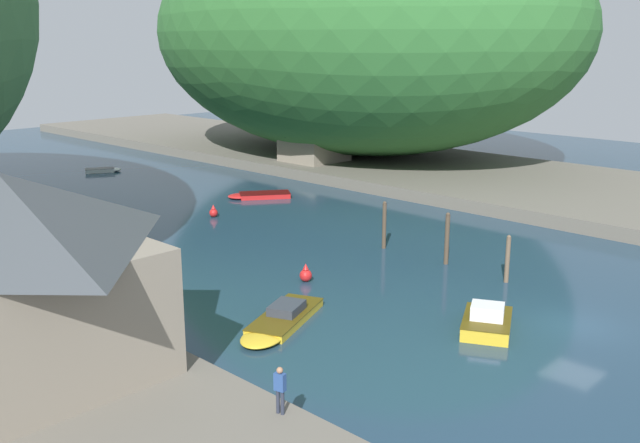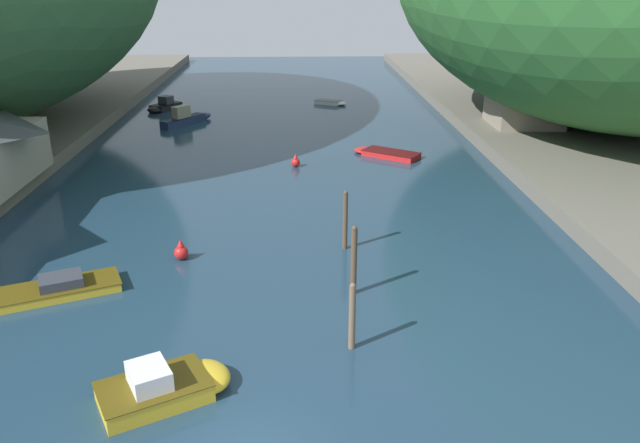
{
  "view_description": "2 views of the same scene",
  "coord_description": "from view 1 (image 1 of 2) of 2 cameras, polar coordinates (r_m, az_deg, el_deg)",
  "views": [
    {
      "loc": [
        -31.16,
        -13.13,
        13.18
      ],
      "look_at": [
        0.31,
        17.28,
        1.98
      ],
      "focal_mm": 40.0,
      "sensor_mm": 36.0,
      "label": 1
    },
    {
      "loc": [
        1.3,
        -14.35,
        13.09
      ],
      "look_at": [
        2.36,
        13.04,
        2.2
      ],
      "focal_mm": 35.0,
      "sensor_mm": 36.0,
      "label": 2
    }
  ],
  "objects": [
    {
      "name": "mooring_post_nearest",
      "position": [
        40.94,
        14.77,
        -2.89
      ],
      "size": [
        0.25,
        0.25,
        2.73
      ],
      "color": "brown",
      "rests_on": "water_surface"
    },
    {
      "name": "boat_far_upstream",
      "position": [
        62.64,
        -24.18,
        1.44
      ],
      "size": [
        4.46,
        5.59,
        1.79
      ],
      "rotation": [
        0.0,
        0.0,
        5.66
      ],
      "color": "navy",
      "rests_on": "water_surface"
    },
    {
      "name": "water_surface",
      "position": [
        54.82,
        -9.83,
        0.23
      ],
      "size": [
        130.0,
        130.0,
        0.0
      ],
      "primitive_type": "plane",
      "color": "#1E384C",
      "rests_on": "ground"
    },
    {
      "name": "person_by_boathouse",
      "position": [
        36.93,
        -21.73,
        -4.31
      ],
      "size": [
        0.22,
        0.38,
        1.69
      ],
      "rotation": [
        0.0,
        0.0,
        1.56
      ],
      "color": "#282D3D",
      "rests_on": "left_bank"
    },
    {
      "name": "boat_moored_right",
      "position": [
        61.36,
        -5.04,
        2.1
      ],
      "size": [
        5.41,
        4.58,
        0.42
      ],
      "rotation": [
        0.0,
        0.0,
        0.96
      ],
      "color": "red",
      "rests_on": "water_surface"
    },
    {
      "name": "boat_far_right_bank",
      "position": [
        76.36,
        -16.89,
        3.96
      ],
      "size": [
        3.68,
        2.72,
        0.42
      ],
      "rotation": [
        0.0,
        0.0,
        4.23
      ],
      "color": "white",
      "rests_on": "water_surface"
    },
    {
      "name": "right_bank_cottage",
      "position": [
        73.53,
        -0.46,
        6.65
      ],
      "size": [
        5.98,
        5.8,
        4.4
      ],
      "color": "gray",
      "rests_on": "right_bank"
    },
    {
      "name": "right_bank",
      "position": [
        73.42,
        7.32,
        4.31
      ],
      "size": [
        22.0,
        120.0,
        1.03
      ],
      "color": "#666056",
      "rests_on": "ground"
    },
    {
      "name": "mooring_post_second",
      "position": [
        43.39,
        10.12,
        -1.34
      ],
      "size": [
        0.27,
        0.27,
        3.2
      ],
      "color": "#4C3D2D",
      "rests_on": "water_surface"
    },
    {
      "name": "waterfront_building",
      "position": [
        28.43,
        -23.74,
        -3.66
      ],
      "size": [
        9.4,
        10.17,
        7.63
      ],
      "color": "gray",
      "rests_on": "left_bank"
    },
    {
      "name": "person_on_quay",
      "position": [
        24.27,
        -3.22,
        -13.07
      ],
      "size": [
        0.3,
        0.42,
        1.69
      ],
      "rotation": [
        0.0,
        0.0,
        1.79
      ],
      "color": "#282D3D",
      "rests_on": "left_bank"
    },
    {
      "name": "boat_open_rowboat",
      "position": [
        34.79,
        13.26,
        -7.56
      ],
      "size": [
        4.82,
        3.84,
        1.33
      ],
      "rotation": [
        0.0,
        0.0,
        5.19
      ],
      "color": "gold",
      "rests_on": "water_surface"
    },
    {
      "name": "hillside_right",
      "position": [
        78.64,
        2.9,
        14.91
      ],
      "size": [
        36.54,
        51.16,
        25.84
      ],
      "color": "#2D662D",
      "rests_on": "right_bank"
    },
    {
      "name": "boat_yellow_tender",
      "position": [
        34.11,
        -3.22,
        -7.91
      ],
      "size": [
        6.66,
        4.24,
        0.84
      ],
      "rotation": [
        0.0,
        0.0,
        1.97
      ],
      "color": "gold",
      "rests_on": "water_surface"
    },
    {
      "name": "channel_buoy_far",
      "position": [
        40.02,
        -1.15,
        -4.25
      ],
      "size": [
        0.7,
        0.7,
        1.05
      ],
      "color": "red",
      "rests_on": "water_surface"
    },
    {
      "name": "channel_buoy_near",
      "position": [
        55.05,
        -8.52,
        0.75
      ],
      "size": [
        0.64,
        0.64,
        0.97
      ],
      "color": "red",
      "rests_on": "water_surface"
    },
    {
      "name": "mooring_post_middle",
      "position": [
        46.15,
        5.16,
        -0.27
      ],
      "size": [
        0.26,
        0.26,
        3.13
      ],
      "color": "#4C3D2D",
      "rests_on": "water_surface"
    }
  ]
}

